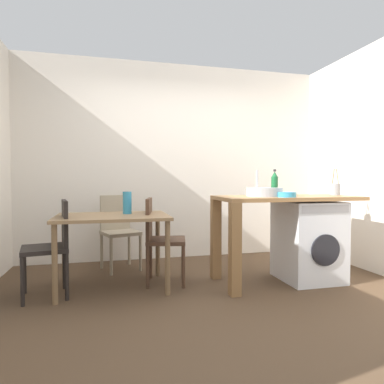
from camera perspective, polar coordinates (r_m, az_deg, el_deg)
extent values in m
plane|color=#4C3826|center=(3.26, 3.38, -17.51)|extent=(5.46, 5.46, 0.00)
cube|color=silver|center=(4.78, -2.87, 5.17)|extent=(4.60, 0.10, 2.70)
cube|color=olive|center=(3.47, -13.29, -4.08)|extent=(1.10, 0.76, 0.03)
cylinder|color=brown|center=(3.24, -22.22, -11.26)|extent=(0.05, 0.05, 0.71)
cylinder|color=brown|center=(3.25, -4.14, -11.06)|extent=(0.05, 0.05, 0.71)
cylinder|color=brown|center=(3.88, -20.80, -9.03)|extent=(0.05, 0.05, 0.71)
cylinder|color=brown|center=(3.89, -5.82, -8.88)|extent=(0.05, 0.05, 0.71)
cube|color=black|center=(3.46, -23.68, -8.82)|extent=(0.46, 0.46, 0.04)
cube|color=black|center=(3.43, -20.71, -5.07)|extent=(0.10, 0.38, 0.45)
cylinder|color=black|center=(3.34, -26.77, -13.23)|extent=(0.04, 0.04, 0.45)
cylinder|color=black|center=(3.69, -26.50, -11.77)|extent=(0.04, 0.04, 0.45)
cylinder|color=black|center=(3.34, -20.42, -13.13)|extent=(0.04, 0.04, 0.45)
cylinder|color=black|center=(3.69, -20.79, -11.68)|extent=(0.04, 0.04, 0.45)
cube|color=#4C3323|center=(3.61, -4.40, -8.21)|extent=(0.47, 0.47, 0.04)
cube|color=#4C3323|center=(3.58, -7.29, -4.64)|extent=(0.11, 0.38, 0.45)
cylinder|color=#4C3323|center=(3.83, -1.53, -11.04)|extent=(0.04, 0.04, 0.45)
cylinder|color=#4C3323|center=(3.48, -1.47, -12.39)|extent=(0.04, 0.04, 0.45)
cylinder|color=#4C3323|center=(3.84, -7.01, -11.01)|extent=(0.04, 0.04, 0.45)
cylinder|color=#4C3323|center=(3.49, -7.53, -12.35)|extent=(0.04, 0.04, 0.45)
cube|color=gray|center=(4.20, -12.00, -6.77)|extent=(0.51, 0.51, 0.04)
cube|color=gray|center=(4.34, -12.84, -3.50)|extent=(0.37, 0.15, 0.45)
cylinder|color=gray|center=(4.14, -8.72, -10.04)|extent=(0.04, 0.04, 0.45)
cylinder|color=gray|center=(4.02, -13.52, -10.46)|extent=(0.04, 0.04, 0.45)
cylinder|color=gray|center=(4.47, -10.59, -9.15)|extent=(0.04, 0.04, 0.45)
cylinder|color=gray|center=(4.35, -15.06, -9.50)|extent=(0.04, 0.04, 0.45)
cube|color=#9E7042|center=(3.73, 15.74, -0.97)|extent=(1.50, 0.68, 0.04)
cube|color=olive|center=(3.23, 7.28, -9.61)|extent=(0.10, 0.10, 0.88)
cube|color=olive|center=(3.77, 4.06, -7.91)|extent=(0.10, 0.10, 0.88)
cube|color=silver|center=(3.92, 19.04, -7.77)|extent=(0.60, 0.60, 0.86)
cylinder|color=black|center=(3.68, 21.65, -9.13)|extent=(0.32, 0.02, 0.32)
cube|color=#B2B2B7|center=(3.63, 21.67, -2.70)|extent=(0.54, 0.01, 0.08)
cylinder|color=#9EA0A5|center=(3.61, 12.13, -0.01)|extent=(0.38, 0.38, 0.09)
cylinder|color=#B2B2B7|center=(3.77, 10.94, 1.53)|extent=(0.02, 0.02, 0.28)
cylinder|color=#19592D|center=(3.82, 13.79, 0.98)|extent=(0.08, 0.08, 0.21)
cone|color=#19592D|center=(3.82, 13.81, 2.96)|extent=(0.07, 0.07, 0.06)
cylinder|color=#262626|center=(3.82, 13.82, 3.56)|extent=(0.03, 0.03, 0.02)
cylinder|color=teal|center=(3.50, 15.73, -0.42)|extent=(0.19, 0.19, 0.05)
cylinder|color=#1E546B|center=(3.50, 15.73, -0.21)|extent=(0.15, 0.15, 0.03)
cylinder|color=gray|center=(4.12, 23.04, 0.41)|extent=(0.11, 0.11, 0.13)
cylinder|color=#99724C|center=(4.12, 22.79, 2.43)|extent=(0.01, 0.04, 0.18)
cylinder|color=#99724C|center=(4.12, 23.39, 2.42)|extent=(0.01, 0.05, 0.18)
cylinder|color=teal|center=(3.56, -10.91, -1.79)|extent=(0.09, 0.09, 0.23)
cube|color=#B2B2B7|center=(3.62, 15.84, -0.68)|extent=(0.15, 0.06, 0.01)
cube|color=#262628|center=(3.62, 15.84, -0.68)|extent=(0.15, 0.06, 0.01)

